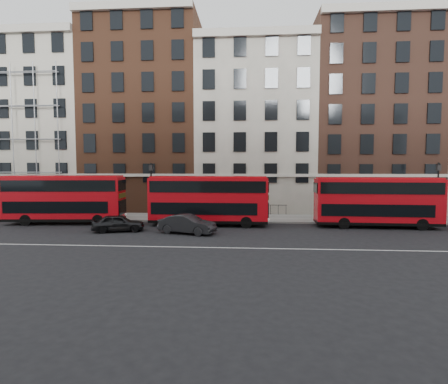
# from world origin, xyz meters

# --- Properties ---
(ground) EXTENTS (120.00, 120.00, 0.00)m
(ground) POSITION_xyz_m (0.00, 0.00, 0.00)
(ground) COLOR black
(ground) RESTS_ON ground
(pavement) EXTENTS (80.00, 5.00, 0.15)m
(pavement) POSITION_xyz_m (0.00, 10.50, 0.07)
(pavement) COLOR gray
(pavement) RESTS_ON ground
(kerb) EXTENTS (80.00, 0.30, 0.16)m
(kerb) POSITION_xyz_m (0.00, 8.00, 0.08)
(kerb) COLOR gray
(kerb) RESTS_ON ground
(road_centre_line) EXTENTS (70.00, 0.12, 0.01)m
(road_centre_line) POSITION_xyz_m (0.00, -2.00, 0.01)
(road_centre_line) COLOR white
(road_centre_line) RESTS_ON ground
(building_terrace) EXTENTS (64.00, 11.95, 22.00)m
(building_terrace) POSITION_xyz_m (-0.31, 17.88, 10.24)
(building_terrace) COLOR beige
(building_terrace) RESTS_ON ground
(bus_a) EXTENTS (10.39, 3.26, 4.30)m
(bus_a) POSITION_xyz_m (-16.98, 6.35, 2.30)
(bus_a) COLOR red
(bus_a) RESTS_ON ground
(bus_b) EXTENTS (10.19, 2.65, 4.26)m
(bus_b) POSITION_xyz_m (-4.11, 6.35, 2.28)
(bus_b) COLOR red
(bus_b) RESTS_ON ground
(bus_c) EXTENTS (10.06, 2.78, 4.19)m
(bus_c) POSITION_xyz_m (9.95, 6.35, 2.25)
(bus_c) COLOR red
(bus_c) RESTS_ON ground
(car_rear) EXTENTS (4.23, 2.60, 1.35)m
(car_rear) POSITION_xyz_m (-10.79, 2.95, 0.67)
(car_rear) COLOR black
(car_rear) RESTS_ON ground
(car_front) EXTENTS (4.64, 2.72, 1.44)m
(car_front) POSITION_xyz_m (-5.28, 2.53, 0.72)
(car_front) COLOR black
(car_front) RESTS_ON ground
(lamp_post_left) EXTENTS (0.44, 0.44, 5.33)m
(lamp_post_left) POSITION_xyz_m (-9.82, 8.83, 3.08)
(lamp_post_left) COLOR black
(lamp_post_left) RESTS_ON pavement
(lamp_post_right) EXTENTS (0.44, 0.44, 5.33)m
(lamp_post_right) POSITION_xyz_m (16.32, 9.22, 3.08)
(lamp_post_right) COLOR black
(lamp_post_right) RESTS_ON pavement
(iron_railings) EXTENTS (6.60, 0.06, 1.00)m
(iron_railings) POSITION_xyz_m (0.00, 12.70, 0.65)
(iron_railings) COLOR black
(iron_railings) RESTS_ON pavement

